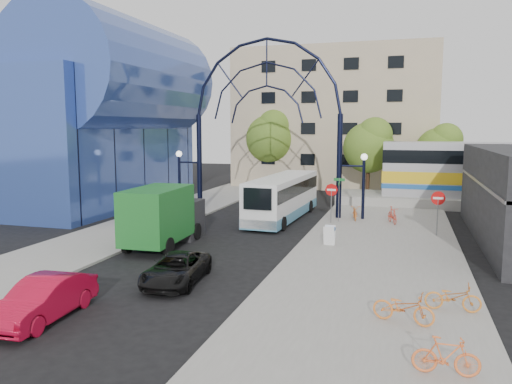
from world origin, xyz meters
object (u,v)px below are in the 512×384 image
(bike_near_a, at_px, (355,212))
(city_bus, at_px, (283,197))
(street_name_sign, at_px, (339,190))
(red_sedan, at_px, (43,299))
(bike_far_a, at_px, (403,307))
(bike_far_c, at_px, (453,297))
(tree_north_a, at_px, (370,145))
(stop_sign, at_px, (331,193))
(gateway_arch, at_px, (267,91))
(sandwich_board, at_px, (329,233))
(do_not_enter_sign, at_px, (438,203))
(bike_near_b, at_px, (392,215))
(green_truck, at_px, (164,216))
(black_suv, at_px, (176,269))
(tree_north_b, at_px, (272,136))
(tree_north_c, at_px, (441,148))
(bike_far_b, at_px, (446,356))

(bike_near_a, bearing_deg, city_bus, 175.65)
(street_name_sign, relative_size, red_sedan, 0.68)
(red_sedan, distance_m, bike_far_a, 11.34)
(bike_far_c, bearing_deg, tree_north_a, 10.60)
(stop_sign, distance_m, street_name_sign, 0.74)
(gateway_arch, relative_size, sandwich_board, 13.80)
(do_not_enter_sign, relative_size, street_name_sign, 0.89)
(street_name_sign, distance_m, bike_near_b, 3.66)
(do_not_enter_sign, relative_size, tree_north_a, 0.35)
(do_not_enter_sign, relative_size, bike_far_a, 1.31)
(sandwich_board, distance_m, bike_near_a, 7.64)
(green_truck, xyz_separation_m, bike_far_c, (13.52, -5.98, -0.97))
(do_not_enter_sign, distance_m, bike_far_a, 13.81)
(black_suv, bearing_deg, sandwich_board, 51.42)
(stop_sign, xyz_separation_m, bike_far_a, (4.51, -15.64, -1.38))
(sandwich_board, distance_m, black_suv, 9.12)
(sandwich_board, relative_size, tree_north_b, 0.12)
(street_name_sign, height_order, bike_far_a, street_name_sign)
(tree_north_c, distance_m, bike_far_c, 30.28)
(stop_sign, bearing_deg, tree_north_a, 84.58)
(bike_near_a, height_order, bike_far_a, bike_far_a)
(do_not_enter_sign, height_order, red_sedan, do_not_enter_sign)
(bike_near_a, distance_m, bike_far_a, 17.53)
(tree_north_b, distance_m, red_sedan, 36.65)
(do_not_enter_sign, distance_m, bike_near_a, 6.20)
(red_sedan, bearing_deg, tree_north_b, 90.56)
(tree_north_c, bearing_deg, tree_north_a, -161.56)
(street_name_sign, height_order, green_truck, green_truck)
(bike_near_a, bearing_deg, bike_far_b, -88.24)
(black_suv, distance_m, bike_near_b, 16.63)
(do_not_enter_sign, height_order, tree_north_c, tree_north_c)
(green_truck, bearing_deg, stop_sign, 44.96)
(bike_near_a, xyz_separation_m, bike_near_b, (2.38, -0.63, 0.04))
(bike_far_b, bearing_deg, tree_north_c, -4.43)
(green_truck, distance_m, bike_far_a, 14.16)
(street_name_sign, bearing_deg, stop_sign, -123.64)
(black_suv, bearing_deg, green_truck, 114.91)
(red_sedan, bearing_deg, stop_sign, 67.66)
(bike_far_a, bearing_deg, green_truck, 70.73)
(do_not_enter_sign, height_order, city_bus, city_bus)
(city_bus, bearing_deg, tree_north_b, 110.06)
(do_not_enter_sign, bearing_deg, gateway_arch, 160.01)
(street_name_sign, xyz_separation_m, sandwich_board, (0.40, -6.62, -1.39))
(tree_north_c, xyz_separation_m, city_bus, (-10.72, -14.79, -2.78))
(gateway_arch, relative_size, stop_sign, 5.46)
(tree_north_a, height_order, green_truck, tree_north_a)
(gateway_arch, xyz_separation_m, do_not_enter_sign, (11.00, -4.00, -6.58))
(green_truck, distance_m, bike_far_c, 14.81)
(do_not_enter_sign, xyz_separation_m, green_truck, (-13.66, -6.13, -0.42))
(bike_far_b, bearing_deg, tree_north_b, 19.71)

